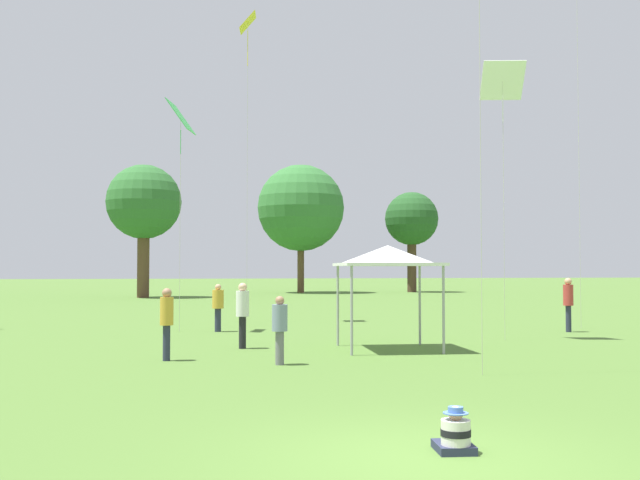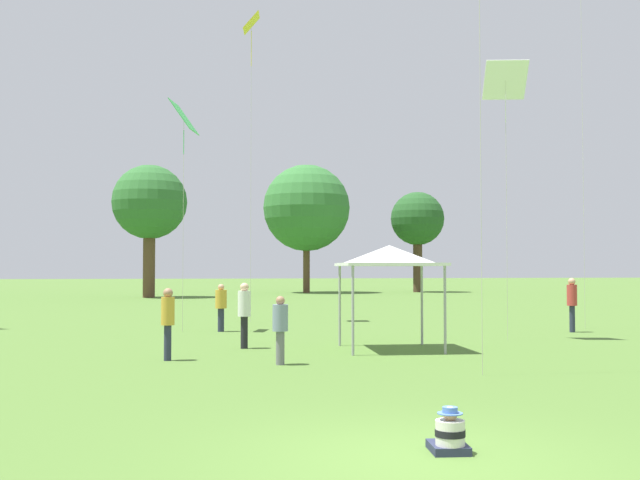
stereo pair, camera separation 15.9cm
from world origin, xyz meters
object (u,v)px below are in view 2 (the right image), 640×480
person_standing_0 (572,299)px  kite_4 (505,84)px  canopy_tent (389,256)px  distant_tree_1 (306,208)px  person_standing_2 (280,324)px  person_standing_6 (221,304)px  kite_6 (251,34)px  distant_tree_0 (150,203)px  seated_toddler (450,435)px  kite_0 (184,120)px  person_standing_4 (244,309)px  distant_tree_3 (417,220)px  person_standing_3 (168,317)px

person_standing_0 → kite_4: (-3.36, -2.28, 6.78)m
canopy_tent → distant_tree_1: bearing=84.0°
person_standing_2 → person_standing_6: bearing=21.4°
person_standing_2 → kite_6: bearing=13.7°
kite_6 → distant_tree_0: kite_6 is taller
person_standing_6 → kite_4: kite_4 is taller
kite_4 → distant_tree_1: size_ratio=0.74×
person_standing_0 → person_standing_2: 12.90m
seated_toddler → kite_4: size_ratio=0.07×
kite_0 → person_standing_0: bearing=-41.0°
person_standing_4 → distant_tree_3: bearing=-117.9°
person_standing_4 → person_standing_6: size_ratio=1.09×
kite_6 → distant_tree_0: size_ratio=1.27×
person_standing_2 → person_standing_3: size_ratio=0.91×
person_standing_0 → kite_4: kite_4 is taller
person_standing_3 → person_standing_4: (1.98, 2.37, 0.03)m
seated_toddler → distant_tree_0: (-6.17, 48.82, 6.85)m
seated_toddler → kite_0: kite_0 is taller
person_standing_3 → canopy_tent: size_ratio=0.61×
person_standing_0 → kite_0: kite_0 is taller
canopy_tent → person_standing_6: bearing=123.0°
kite_6 → distant_tree_1: (7.77, 35.54, -4.27)m
person_standing_4 → distant_tree_1: (8.70, 45.45, 6.50)m
person_standing_2 → person_standing_6: person_standing_6 is taller
seated_toddler → person_standing_6: person_standing_6 is taller
seated_toddler → person_standing_6: 17.73m
person_standing_6 → distant_tree_0: distant_tree_0 is taller
person_standing_3 → distant_tree_0: 39.73m
person_standing_0 → person_standing_6: person_standing_0 is taller
distant_tree_0 → distant_tree_1: 15.85m
distant_tree_0 → distant_tree_3: 25.18m
person_standing_6 → distant_tree_3: bearing=76.7°
kite_0 → distant_tree_3: bearing=32.0°
person_standing_3 → kite_6: 16.62m
person_standing_0 → distant_tree_3: bearing=132.1°
distant_tree_3 → seated_toddler: bearing=-106.9°
distant_tree_3 → person_standing_3: bearing=-113.7°
kite_4 → distant_tree_1: 44.43m
distant_tree_1 → kite_6: bearing=-102.3°
seated_toddler → distant_tree_3: distant_tree_3 is taller
distant_tree_0 → person_standing_4: bearing=-82.9°
person_standing_0 → distant_tree_0: (-16.04, 33.51, 5.94)m
person_standing_6 → canopy_tent: 7.98m
kite_4 → distant_tree_0: distant_tree_0 is taller
kite_4 → canopy_tent: bearing=82.0°
kite_4 → person_standing_4: bearing=64.1°
person_standing_4 → canopy_tent: bearing=160.7°
person_standing_0 → person_standing_3: size_ratio=1.08×
person_standing_4 → distant_tree_3: distant_tree_3 is taller
kite_4 → kite_6: kite_6 is taller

